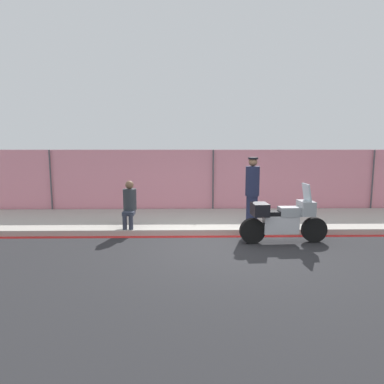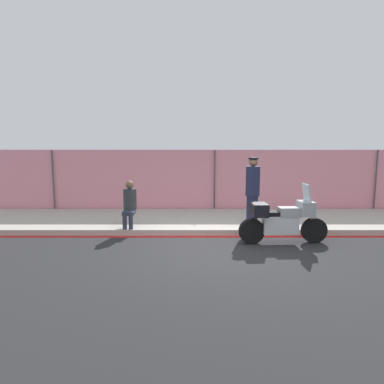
{
  "view_description": "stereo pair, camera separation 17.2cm",
  "coord_description": "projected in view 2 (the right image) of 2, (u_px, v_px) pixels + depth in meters",
  "views": [
    {
      "loc": [
        -0.94,
        -7.45,
        2.37
      ],
      "look_at": [
        -0.78,
        1.02,
        1.18
      ],
      "focal_mm": 32.0,
      "sensor_mm": 36.0,
      "label": 1
    },
    {
      "loc": [
        -0.77,
        -7.45,
        2.37
      ],
      "look_at": [
        -0.78,
        1.02,
        1.18
      ],
      "focal_mm": 32.0,
      "sensor_mm": 36.0,
      "label": 2
    }
  ],
  "objects": [
    {
      "name": "ground_plane",
      "position": [
        227.0,
        250.0,
        7.71
      ],
      "size": [
        120.0,
        120.0,
        0.0
      ],
      "primitive_type": "plane",
      "color": "#262628"
    },
    {
      "name": "person_seated_on_curb",
      "position": [
        130.0,
        201.0,
        9.21
      ],
      "size": [
        0.36,
        0.64,
        1.24
      ],
      "color": "#2D3342",
      "rests_on": "sidewalk"
    },
    {
      "name": "curb_paint_stripe",
      "position": [
        222.0,
        237.0,
        8.8
      ],
      "size": [
        40.96,
        0.18,
        0.01
      ],
      "color": "red",
      "rests_on": "ground_plane"
    },
    {
      "name": "officer_standing",
      "position": [
        253.0,
        190.0,
        9.34
      ],
      "size": [
        0.38,
        0.38,
        1.86
      ],
      "color": "#191E38",
      "rests_on": "sidewalk"
    },
    {
      "name": "storefront_fence",
      "position": [
        215.0,
        181.0,
        11.77
      ],
      "size": [
        38.92,
        0.17,
        2.18
      ],
      "color": "pink",
      "rests_on": "ground_plane"
    },
    {
      "name": "motorcycle",
      "position": [
        283.0,
        220.0,
        8.16
      ],
      "size": [
        2.14,
        0.57,
        1.44
      ],
      "rotation": [
        0.0,
        0.0,
        0.05
      ],
      "color": "black",
      "rests_on": "ground_plane"
    },
    {
      "name": "sidewalk",
      "position": [
        218.0,
        220.0,
        10.35
      ],
      "size": [
        40.96,
        2.97,
        0.15
      ],
      "color": "#ADA89E",
      "rests_on": "ground_plane"
    }
  ]
}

